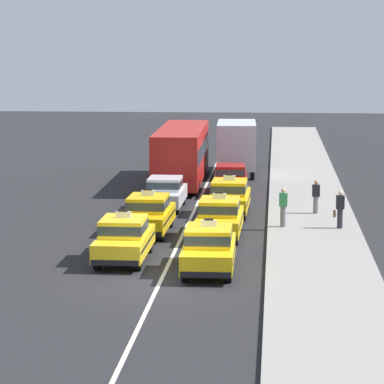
% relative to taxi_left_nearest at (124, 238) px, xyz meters
% --- Properties ---
extents(ground_plane, '(160.00, 160.00, 0.00)m').
position_rel_taxi_left_nearest_xyz_m(ground_plane, '(1.72, -3.49, -0.88)').
color(ground_plane, '#232326').
extents(lane_stripe_left_right, '(0.14, 80.00, 0.01)m').
position_rel_taxi_left_nearest_xyz_m(lane_stripe_left_right, '(1.72, 16.51, -0.87)').
color(lane_stripe_left_right, silver).
rests_on(lane_stripe_left_right, ground).
extents(sidewalk_curb, '(4.00, 90.00, 0.15)m').
position_rel_taxi_left_nearest_xyz_m(sidewalk_curb, '(7.32, 11.51, -0.80)').
color(sidewalk_curb, gray).
rests_on(sidewalk_curb, ground).
extents(taxi_left_nearest, '(1.83, 4.56, 1.96)m').
position_rel_taxi_left_nearest_xyz_m(taxi_left_nearest, '(0.00, 0.00, 0.00)').
color(taxi_left_nearest, black).
rests_on(taxi_left_nearest, ground).
extents(taxi_left_second, '(1.89, 4.59, 1.96)m').
position_rel_taxi_left_nearest_xyz_m(taxi_left_second, '(0.24, 5.32, 0.00)').
color(taxi_left_second, black).
rests_on(taxi_left_second, ground).
extents(sedan_left_third, '(1.79, 4.31, 1.58)m').
position_rel_taxi_left_nearest_xyz_m(sedan_left_third, '(0.27, 11.57, -0.03)').
color(sedan_left_third, black).
rests_on(sedan_left_third, ground).
extents(bus_left_fourth, '(2.69, 11.24, 3.22)m').
position_rel_taxi_left_nearest_xyz_m(bus_left_fourth, '(0.26, 20.29, 0.94)').
color(bus_left_fourth, black).
rests_on(bus_left_fourth, ground).
extents(taxi_right_nearest, '(1.88, 4.59, 1.96)m').
position_rel_taxi_left_nearest_xyz_m(taxi_right_nearest, '(3.29, -1.52, 0.00)').
color(taxi_right_nearest, black).
rests_on(taxi_right_nearest, ground).
extents(taxi_right_second, '(1.88, 4.58, 1.96)m').
position_rel_taxi_left_nearest_xyz_m(taxi_right_second, '(3.32, 4.72, 0.00)').
color(taxi_right_second, black).
rests_on(taxi_right_second, ground).
extents(taxi_right_third, '(1.90, 4.59, 1.96)m').
position_rel_taxi_left_nearest_xyz_m(taxi_right_third, '(3.47, 10.28, 0.00)').
color(taxi_right_third, black).
rests_on(taxi_right_third, ground).
extents(sedan_right_fourth, '(1.89, 4.35, 1.58)m').
position_rel_taxi_left_nearest_xyz_m(sedan_right_fourth, '(3.23, 16.67, -0.03)').
color(sedan_right_fourth, black).
rests_on(sedan_right_fourth, ground).
extents(box_truck_right_fifth, '(2.48, 7.03, 3.27)m').
position_rel_taxi_left_nearest_xyz_m(box_truck_right_fifth, '(3.24, 24.60, 0.90)').
color(box_truck_right_fifth, black).
rests_on(box_truck_right_fifth, ground).
extents(pedestrian_near_crosswalk, '(0.36, 0.24, 1.57)m').
position_rel_taxi_left_nearest_xyz_m(pedestrian_near_crosswalk, '(7.54, 10.15, 0.06)').
color(pedestrian_near_crosswalk, slate).
rests_on(pedestrian_near_crosswalk, sidewalk_curb).
extents(pedestrian_mid_block, '(0.47, 0.24, 1.64)m').
position_rel_taxi_left_nearest_xyz_m(pedestrian_mid_block, '(8.42, 6.51, 0.09)').
color(pedestrian_mid_block, '#23232D').
rests_on(pedestrian_mid_block, sidewalk_curb).
extents(pedestrian_by_storefront, '(0.36, 0.24, 1.70)m').
position_rel_taxi_left_nearest_xyz_m(pedestrian_by_storefront, '(5.98, 6.61, 0.13)').
color(pedestrian_by_storefront, slate).
rests_on(pedestrian_by_storefront, sidewalk_curb).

